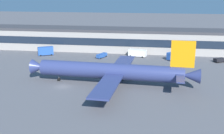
# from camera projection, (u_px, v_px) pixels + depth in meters

# --- Properties ---
(ground_plane) EXTENTS (600.00, 600.00, 0.00)m
(ground_plane) POSITION_uv_depth(u_px,v_px,m) (63.00, 87.00, 93.84)
(ground_plane) COLOR #56565B
(terminal_building) EXTENTS (196.92, 16.00, 11.49)m
(terminal_building) POSITION_uv_depth(u_px,v_px,m) (98.00, 39.00, 148.91)
(terminal_building) COLOR #9E9993
(terminal_building) RESTS_ON ground_plane
(airliner) EXTENTS (56.92, 48.78, 15.72)m
(airliner) POSITION_uv_depth(u_px,v_px,m) (113.00, 71.00, 94.58)
(airliner) COLOR navy
(airliner) RESTS_ON ground_plane
(catering_truck) EXTENTS (7.58, 5.69, 4.15)m
(catering_truck) POSITION_uv_depth(u_px,v_px,m) (45.00, 51.00, 137.44)
(catering_truck) COLOR #2651A5
(catering_truck) RESTS_ON ground_plane
(stair_truck) EXTENTS (5.91, 5.97, 3.55)m
(stair_truck) POSITION_uv_depth(u_px,v_px,m) (173.00, 56.00, 128.73)
(stair_truck) COLOR #2651A5
(stair_truck) RESTS_ON ground_plane
(belt_loader) EXTENTS (4.38, 6.67, 1.95)m
(belt_loader) POSITION_uv_depth(u_px,v_px,m) (102.00, 55.00, 132.87)
(belt_loader) COLOR #2651A5
(belt_loader) RESTS_ON ground_plane
(fuel_truck) EXTENTS (8.84, 4.97, 3.35)m
(fuel_truck) POSITION_uv_depth(u_px,v_px,m) (137.00, 53.00, 134.93)
(fuel_truck) COLOR white
(fuel_truck) RESTS_ON ground_plane
(pushback_tractor) EXTENTS (5.46, 4.58, 1.75)m
(pushback_tractor) POSITION_uv_depth(u_px,v_px,m) (220.00, 60.00, 124.94)
(pushback_tractor) COLOR black
(pushback_tractor) RESTS_ON ground_plane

